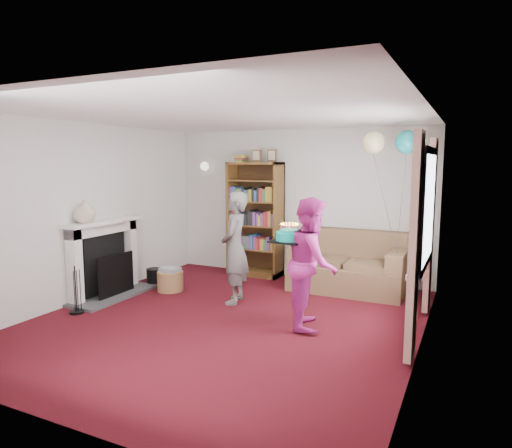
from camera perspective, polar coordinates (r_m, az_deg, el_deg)
The scene contains 16 objects.
ground at distance 5.78m, azimuth -3.79°, elevation -12.02°, with size 5.00×5.00×0.00m, color #330709.
wall_back at distance 7.76m, azimuth 5.27°, elevation 2.51°, with size 4.50×0.02×2.50m, color silver.
wall_left at distance 6.88m, azimuth -20.52°, elevation 1.38°, with size 0.02×5.00×2.50m, color silver.
wall_right at distance 4.81m, azimuth 20.26°, elevation -1.16°, with size 0.02×5.00×2.50m, color silver.
ceiling at distance 5.47m, azimuth -4.03°, elevation 13.51°, with size 4.50×5.00×0.01m, color white.
fireplace at distance 7.01m, azimuth -18.12°, elevation -4.52°, with size 0.55×1.80×1.12m.
window_bay at distance 5.41m, azimuth 20.27°, elevation -0.72°, with size 0.14×2.02×2.20m.
wall_sconce at distance 8.37m, azimuth -6.42°, elevation 7.20°, with size 0.16×0.23×0.16m.
bookcase at distance 7.87m, azimuth -0.02°, elevation 0.46°, with size 0.92×0.42×2.16m.
sofa at distance 7.19m, azimuth 11.56°, elevation -5.40°, with size 1.70×0.90×0.90m.
wicker_basket at distance 7.14m, azimuth -10.67°, elevation -6.92°, with size 0.40×0.40×0.36m.
person_striped at distance 6.33m, azimuth -2.68°, elevation -2.99°, with size 0.57×0.37×1.55m, color black.
person_magenta at distance 5.45m, azimuth 7.00°, elevation -4.80°, with size 0.75×0.59×1.55m, color #B82484.
birthday_cake at distance 5.42m, azimuth 4.19°, elevation -1.55°, with size 0.39×0.39×0.22m.
balloons at distance 6.55m, azimuth 16.41°, elevation 9.76°, with size 0.75×0.31×1.71m.
mantel_vase at distance 6.68m, azimuth -20.62°, elevation 1.47°, with size 0.30×0.30×0.31m, color beige.
Camera 1 is at (2.69, -4.73, 1.95)m, focal length 32.00 mm.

